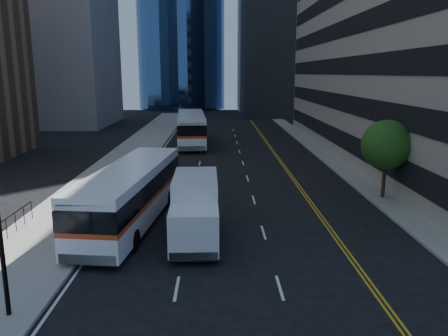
# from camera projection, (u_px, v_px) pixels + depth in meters

# --- Properties ---
(ground) EXTENTS (160.00, 160.00, 0.00)m
(ground) POSITION_uv_depth(u_px,v_px,m) (257.00, 247.00, 20.84)
(ground) COLOR black
(ground) RESTS_ON ground
(sidewalk_west) EXTENTS (5.00, 90.00, 0.15)m
(sidewalk_west) POSITION_uv_depth(u_px,v_px,m) (134.00, 153.00, 45.07)
(sidewalk_west) COLOR gray
(sidewalk_west) RESTS_ON ground
(sidewalk_east) EXTENTS (2.00, 90.00, 0.15)m
(sidewalk_east) POSITION_uv_depth(u_px,v_px,m) (322.00, 152.00, 45.39)
(sidewalk_east) COLOR gray
(sidewalk_east) RESTS_ON ground
(midrise_west) EXTENTS (18.00, 18.00, 35.00)m
(midrise_west) POSITION_uv_depth(u_px,v_px,m) (48.00, 11.00, 67.43)
(midrise_west) COLOR gray
(midrise_west) RESTS_ON ground
(street_tree) EXTENTS (3.20, 3.20, 5.10)m
(street_tree) POSITION_uv_depth(u_px,v_px,m) (387.00, 145.00, 28.03)
(street_tree) COLOR #332114
(street_tree) RESTS_ON sidewalk_east
(lamp_post) EXTENTS (0.28, 0.28, 4.56)m
(lamp_post) POSITION_uv_depth(u_px,v_px,m) (1.00, 243.00, 14.24)
(lamp_post) COLOR black
(lamp_post) RESTS_ON sidewalk_west
(bus_front) EXTENTS (4.13, 12.67, 3.21)m
(bus_front) POSITION_uv_depth(u_px,v_px,m) (132.00, 193.00, 23.84)
(bus_front) COLOR white
(bus_front) RESTS_ON ground
(bus_rear) EXTENTS (3.95, 13.97, 3.56)m
(bus_rear) POSITION_uv_depth(u_px,v_px,m) (191.00, 128.00, 50.77)
(bus_rear) COLOR white
(bus_rear) RESTS_ON ground
(box_truck) EXTENTS (2.33, 6.44, 3.06)m
(box_truck) POSITION_uv_depth(u_px,v_px,m) (195.00, 208.00, 21.53)
(box_truck) COLOR silver
(box_truck) RESTS_ON ground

